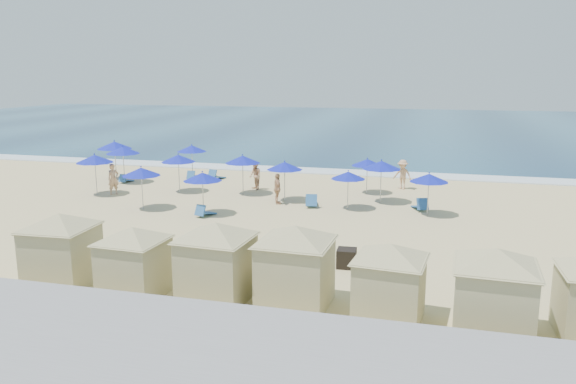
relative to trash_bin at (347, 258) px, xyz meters
The scene contains 34 objects.
ground 7.88m from the trash_bin, 139.26° to the left, with size 160.00×160.00×0.00m, color #D3C086.
ocean 60.43m from the trash_bin, 95.66° to the left, with size 160.00×80.00×0.06m, color navy.
surf_line 21.48m from the trash_bin, 106.12° to the left, with size 160.00×2.50×0.08m, color white.
seawall 10.27m from the trash_bin, 125.51° to the right, with size 160.00×6.10×1.22m.
trash_bin is the anchor object (origin of this frame).
cabana_0 10.30m from the trash_bin, 155.32° to the right, with size 4.47×4.47×2.81m.
cabana_1 7.88m from the trash_bin, 144.51° to the right, with size 4.10×4.10×2.58m.
cabana_2 5.63m from the trash_bin, 130.89° to the right, with size 4.53×4.53×2.84m.
cabana_3 4.32m from the trash_bin, 104.02° to the right, with size 4.61×4.61×2.89m.
cabana_4 4.88m from the trash_bin, 65.61° to the right, with size 4.15×4.15×2.61m.
cabana_5 6.86m from the trash_bin, 44.21° to the right, with size 4.54×4.54×2.85m.
umbrella_0 23.41m from the trash_bin, 142.73° to the left, with size 2.40×2.40×2.73m.
umbrella_1 19.20m from the trash_bin, 151.56° to the left, with size 2.24×2.24×2.55m.
umbrella_2 21.62m from the trash_bin, 143.05° to the left, with size 2.25×2.25×2.56m.
umbrella_3 13.95m from the trash_bin, 152.01° to the left, with size 2.08×2.08×2.37m.
umbrella_4 21.08m from the trash_bin, 130.37° to the left, with size 2.09×2.09×2.38m.
umbrella_5 14.33m from the trash_bin, 125.46° to the left, with size 2.17×2.17×2.47m.
umbrella_6 10.69m from the trash_bin, 144.01° to the left, with size 2.03×2.03×2.31m.
umbrella_7 11.79m from the trash_bin, 116.93° to the left, with size 2.09×2.09×2.37m.
umbrella_8 9.62m from the trash_bin, 98.78° to the left, with size 1.88×1.88×2.14m.
umbrella_9 13.87m from the trash_bin, 93.99° to the left, with size 1.95×1.95×2.22m.
umbrella_10 11.57m from the trash_bin, 89.41° to the left, with size 2.20×2.20×2.50m.
umbrella_11 9.62m from the trash_bin, 72.88° to the left, with size 2.00×2.00×2.28m.
umbrella_12 16.70m from the trash_bin, 137.78° to the left, with size 2.13×2.13×2.43m.
beach_chair_0 21.52m from the trash_bin, 142.93° to the left, with size 0.57×1.17×0.63m.
beach_chair_1 20.12m from the trash_bin, 131.08° to the left, with size 0.57×1.25×0.68m.
beach_chair_2 19.46m from the trash_bin, 126.90° to the left, with size 0.96×1.51×0.77m.
beach_chair_3 10.18m from the trash_bin, 145.07° to the left, with size 0.83×1.33×0.68m.
beach_chair_4 10.01m from the trash_bin, 110.22° to the left, with size 0.88×1.50×0.77m.
beach_chair_5 10.35m from the trash_bin, 76.56° to the left, with size 1.00×1.48×0.75m.
beachgoer_0 18.47m from the trash_bin, 149.14° to the left, with size 0.69×0.45×1.89m, color tan.
beachgoer_1 15.26m from the trash_bin, 121.37° to the left, with size 0.88×0.69×1.82m, color tan.
beachgoer_2 11.00m from the trash_bin, 119.84° to the left, with size 1.02×0.42×1.74m, color tan.
beachgoer_3 15.67m from the trash_bin, 86.07° to the left, with size 1.22×0.70×1.89m, color tan.
Camera 1 is at (9.06, -25.35, 7.21)m, focal length 35.00 mm.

